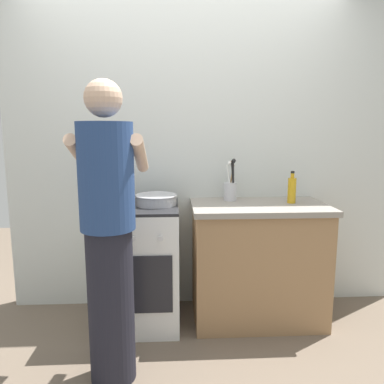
% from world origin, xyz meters
% --- Properties ---
extents(ground, '(6.00, 6.00, 0.00)m').
position_xyz_m(ground, '(0.00, 0.00, 0.00)').
color(ground, '#6B5B4C').
extents(back_wall, '(3.20, 0.10, 2.50)m').
position_xyz_m(back_wall, '(0.20, 0.50, 1.25)').
color(back_wall, silver).
rests_on(back_wall, ground).
extents(countertop, '(1.00, 0.60, 0.90)m').
position_xyz_m(countertop, '(0.55, 0.15, 0.45)').
color(countertop, '#99724C').
rests_on(countertop, ground).
extents(stove_range, '(0.60, 0.62, 0.90)m').
position_xyz_m(stove_range, '(-0.35, 0.15, 0.45)').
color(stove_range, white).
rests_on(stove_range, ground).
extents(pot, '(0.24, 0.17, 0.12)m').
position_xyz_m(pot, '(-0.49, 0.11, 0.96)').
color(pot, '#38383D').
rests_on(pot, stove_range).
extents(mixing_bowl, '(0.31, 0.31, 0.08)m').
position_xyz_m(mixing_bowl, '(-0.21, 0.16, 0.94)').
color(mixing_bowl, '#B7B7BC').
rests_on(mixing_bowl, stove_range).
extents(utensil_crock, '(0.10, 0.10, 0.33)m').
position_xyz_m(utensil_crock, '(0.36, 0.31, 1.00)').
color(utensil_crock, silver).
rests_on(utensil_crock, countertop).
extents(oil_bottle, '(0.06, 0.06, 0.24)m').
position_xyz_m(oil_bottle, '(0.80, 0.18, 1.00)').
color(oil_bottle, gold).
rests_on(oil_bottle, countertop).
extents(person, '(0.41, 0.50, 1.70)m').
position_xyz_m(person, '(-0.44, -0.49, 0.86)').
color(person, black).
rests_on(person, ground).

